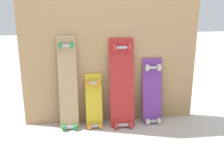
% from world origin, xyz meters
% --- Properties ---
extents(ground_plane, '(12.00, 12.00, 0.00)m').
position_xyz_m(ground_plane, '(0.00, 0.00, 0.00)').
color(ground_plane, '#B2AAA0').
extents(plywood_wall_panel, '(1.74, 0.04, 1.77)m').
position_xyz_m(plywood_wall_panel, '(0.00, 0.07, 0.89)').
color(plywood_wall_panel, tan).
rests_on(plywood_wall_panel, ground).
extents(skateboard_natural, '(0.18, 0.21, 0.97)m').
position_xyz_m(skateboard_natural, '(-0.42, -0.04, 0.42)').
color(skateboard_natural, tan).
rests_on(skateboard_natural, ground).
extents(skateboard_yellow, '(0.16, 0.21, 0.59)m').
position_xyz_m(skateboard_yellow, '(-0.18, -0.05, 0.23)').
color(skateboard_yellow, gold).
rests_on(skateboard_yellow, ground).
extents(skateboard_red, '(0.24, 0.25, 0.93)m').
position_xyz_m(skateboard_red, '(0.10, -0.05, 0.40)').
color(skateboard_red, '#B22626').
rests_on(skateboard_red, ground).
extents(skateboard_purple, '(0.19, 0.19, 0.72)m').
position_xyz_m(skateboard_purple, '(0.42, -0.03, 0.30)').
color(skateboard_purple, '#6B338C').
rests_on(skateboard_purple, ground).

